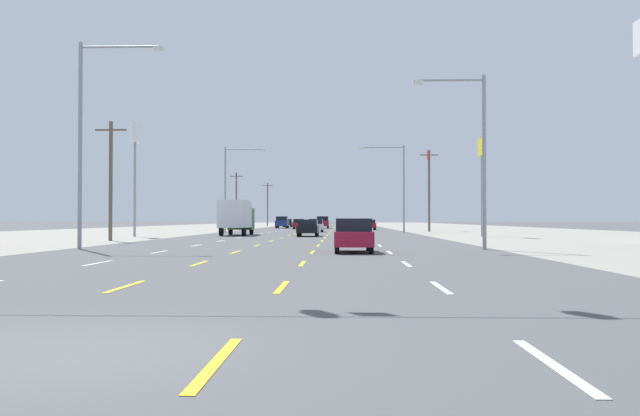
{
  "coord_description": "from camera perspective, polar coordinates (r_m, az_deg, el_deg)",
  "views": [
    {
      "loc": [
        3.06,
        -7.26,
        1.51
      ],
      "look_at": [
        0.82,
        60.95,
        2.7
      ],
      "focal_mm": 36.21,
      "sensor_mm": 36.0,
      "label": 1
    }
  ],
  "objects": [
    {
      "name": "sedan_inner_left_distant_b",
      "position": [
        122.24,
        -1.26,
        -1.35
      ],
      "size": [
        1.8,
        4.5,
        1.46
      ],
      "color": "white",
      "rests_on": "ground"
    },
    {
      "name": "suv_far_left_distant_a",
      "position": [
        107.93,
        -3.36,
        -1.25
      ],
      "size": [
        1.98,
        4.9,
        1.98
      ],
      "color": "navy",
      "rests_on": "ground"
    },
    {
      "name": "box_truck_far_left_mid",
      "position": [
        60.89,
        -7.39,
        -0.68
      ],
      "size": [
        2.4,
        7.2,
        3.23
      ],
      "color": "#235B2D",
      "rests_on": "ground"
    },
    {
      "name": "lot_apron_left",
      "position": [
        78.38,
        -18.91,
        -2.04
      ],
      "size": [
        28.0,
        440.0,
        0.01
      ],
      "primitive_type": "cube",
      "color": "gray",
      "rests_on": "ground"
    },
    {
      "name": "hatchback_inner_left_farther",
      "position": [
        98.93,
        -1.87,
        -1.42
      ],
      "size": [
        1.72,
        3.9,
        1.54
      ],
      "color": "maroon",
      "rests_on": "ground"
    },
    {
      "name": "streetlight_right_row_1",
      "position": [
        73.38,
        6.98,
        2.39
      ],
      "size": [
        5.14,
        0.26,
        9.88
      ],
      "color": "gray",
      "rests_on": "ground"
    },
    {
      "name": "pole_sign_left_row_1",
      "position": [
        58.47,
        -16.04,
        5.09
      ],
      "size": [
        0.24,
        2.26,
        10.02
      ],
      "color": "gray",
      "rests_on": "ground"
    },
    {
      "name": "ground_plane",
      "position": [
        73.34,
        -0.51,
        -2.17
      ],
      "size": [
        572.0,
        572.0,
        0.0
      ],
      "primitive_type": "plane",
      "color": "#4C4C4F"
    },
    {
      "name": "hatchback_inner_right_nearest",
      "position": [
        29.36,
        2.97,
        -2.41
      ],
      "size": [
        1.72,
        3.9,
        1.54
      ],
      "color": "maroon",
      "rests_on": "ground"
    },
    {
      "name": "lot_apron_right",
      "position": [
        76.42,
        18.38,
        -2.07
      ],
      "size": [
        28.0,
        440.0,
        0.01
      ],
      "primitive_type": "cube",
      "color": "gray",
      "rests_on": "ground"
    },
    {
      "name": "hatchback_center_turn_midfar",
      "position": [
        76.06,
        -0.37,
        -1.54
      ],
      "size": [
        1.72,
        3.9,
        1.54
      ],
      "color": "silver",
      "rests_on": "ground"
    },
    {
      "name": "lane_markings",
      "position": [
        111.81,
        0.32,
        -1.77
      ],
      "size": [
        10.64,
        227.6,
        0.01
      ],
      "color": "white",
      "rests_on": "ground"
    },
    {
      "name": "pole_sign_right_row_1",
      "position": [
        56.99,
        14.12,
        3.99
      ],
      "size": [
        0.24,
        2.19,
        8.45
      ],
      "color": "gray",
      "rests_on": "ground"
    },
    {
      "name": "hatchback_far_left_distant_c",
      "position": [
        123.16,
        -2.87,
        -1.33
      ],
      "size": [
        1.72,
        3.9,
        1.54
      ],
      "color": "black",
      "rests_on": "ground"
    },
    {
      "name": "sedan_far_right_far",
      "position": [
        91.65,
        4.37,
        -1.46
      ],
      "size": [
        1.8,
        4.5,
        1.46
      ],
      "color": "maroon",
      "rests_on": "ground"
    },
    {
      "name": "utility_pole_right_row_1",
      "position": [
        78.96,
        9.63,
        1.65
      ],
      "size": [
        2.2,
        0.26,
        9.87
      ],
      "color": "brown",
      "rests_on": "ground"
    },
    {
      "name": "streetlight_left_row_1",
      "position": [
        74.18,
        -8.0,
        2.24
      ],
      "size": [
        4.63,
        0.26,
        9.71
      ],
      "color": "gray",
      "rests_on": "ground"
    },
    {
      "name": "pole_sign_right_row_2",
      "position": [
        87.16,
        9.57,
        3.0
      ],
      "size": [
        0.24,
        1.78,
        10.67
      ],
      "color": "gray",
      "rests_on": "ground"
    },
    {
      "name": "signal_span_wire",
      "position": [
        16.15,
        -8.52,
        14.46
      ],
      "size": [
        26.43,
        0.52,
        9.87
      ],
      "color": "brown",
      "rests_on": "ground"
    },
    {
      "name": "utility_pole_left_row_2",
      "position": [
        110.17,
        -7.41,
        0.77
      ],
      "size": [
        2.2,
        0.26,
        9.4
      ],
      "color": "brown",
      "rests_on": "ground"
    },
    {
      "name": "streetlight_left_row_0",
      "position": [
        34.87,
        -19.79,
        6.55
      ],
      "size": [
        4.33,
        0.26,
        10.49
      ],
      "color": "gray",
      "rests_on": "ground"
    },
    {
      "name": "suv_center_turn_farthest",
      "position": [
        106.24,
        0.25,
        -1.26
      ],
      "size": [
        1.98,
        4.9,
        1.98
      ],
      "color": "maroon",
      "rests_on": "ground"
    },
    {
      "name": "utility_pole_left_row_3",
      "position": [
        142.45,
        -4.66,
        0.4
      ],
      "size": [
        2.2,
        0.26,
        9.54
      ],
      "color": "brown",
      "rests_on": "ground"
    },
    {
      "name": "sedan_center_turn_near",
      "position": [
        56.52,
        -1.06,
        -1.76
      ],
      "size": [
        1.8,
        4.5,
        1.46
      ],
      "color": "black",
      "rests_on": "ground"
    },
    {
      "name": "utility_pole_left_row_0",
      "position": [
        47.61,
        -18.01,
        2.51
      ],
      "size": [
        2.2,
        0.26,
        8.39
      ],
      "color": "brown",
      "rests_on": "ground"
    },
    {
      "name": "streetlight_right_row_0",
      "position": [
        33.0,
        13.67,
        5.16
      ],
      "size": [
        3.62,
        0.26,
        8.68
      ],
      "color": "gray",
      "rests_on": "ground"
    }
  ]
}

